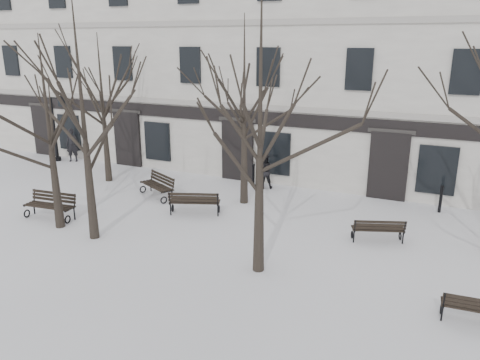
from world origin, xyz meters
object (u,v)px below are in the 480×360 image
Objects in this scene: bench_0 at (51,204)px; bench_4 at (378,229)px; tree_2 at (260,96)px; bench_2 at (479,308)px; tree_1 at (81,93)px; lamp_post at (57,123)px; bench_3 at (158,185)px; tree_0 at (47,111)px; bench_1 at (194,202)px.

bench_4 is at bearing 8.31° from bench_0.
tree_2 reaches higher than bench_2.
tree_2 is 9.97m from bench_0.
tree_2 reaches higher than bench_4.
bench_4 is (-2.93, 3.96, 0.02)m from bench_2.
tree_1 is at bearing -4.97° from bench_2.
bench_0 is 12.08m from bench_4.
bench_0 is 9.35m from lamp_post.
tree_2 is at bearing -7.18° from bench_3.
bench_3 reaches higher than bench_2.
tree_0 reaches higher than bench_3.
bench_1 is 0.55× the size of lamp_post.
bench_2 is at bearing -1.29° from tree_1.
bench_2 is at bearing 138.53° from bench_1.
bench_4 is 18.45m from lamp_post.
tree_0 is 3.85m from bench_0.
bench_1 is at bearing -17.97° from bench_4.
bench_1 is at bearing 141.28° from tree_2.
tree_2 is 3.99× the size of bench_3.
tree_0 reaches higher than lamp_post.
bench_0 reaches higher than bench_2.
tree_2 is at bearing 1.42° from tree_1.
tree_2 reaches higher than tree_0.
tree_2 is 17.06m from lamp_post.
tree_0 is 7.92m from tree_2.
tree_1 is 6.07m from tree_2.
bench_2 is 4.93m from bench_4.
tree_2 is at bearing -9.73° from bench_0.
tree_1 is at bearing 1.76° from bench_4.
tree_0 is 0.86× the size of tree_1.
bench_0 is at bearing 150.47° from tree_0.
tree_1 is 4.70× the size of bench_2.
bench_2 is at bearing 105.87° from bench_4.
lamp_post is at bearing -172.02° from bench_3.
tree_2 is 4.89× the size of bench_2.
bench_1 is at bearing -23.97° from bench_2.
tree_0 is 10.48m from lamp_post.
tree_1 is 5.91m from bench_1.
tree_1 is 3.86× the size of bench_1.
tree_1 is at bearing -57.04° from bench_3.
tree_0 is 6.19m from bench_1.
tree_2 reaches higher than bench_1.
bench_3 is at bearing 53.45° from bench_0.
tree_1 reaches higher than bench_2.
bench_0 is (-8.83, 0.63, -4.59)m from tree_2.
tree_2 reaches higher than bench_0.
lamp_post reaches higher than bench_1.
tree_0 is at bearing 172.41° from tree_1.
tree_0 is 1.83× the size of lamp_post.
tree_2 reaches higher than tree_1.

